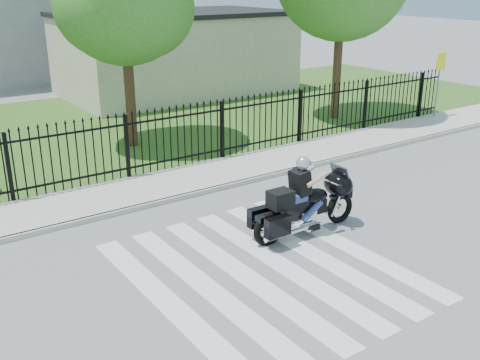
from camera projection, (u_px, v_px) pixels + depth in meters
ground at (264, 270)px, 10.50m from camera, size 120.00×120.00×0.00m
crosswalk at (264, 270)px, 10.50m from camera, size 5.00×5.50×0.01m
sidewalk at (146, 189)px, 14.33m from camera, size 40.00×2.00×0.12m
curb at (164, 201)px, 13.56m from camera, size 40.00×0.12×0.12m
grass_strip at (58, 132)px, 19.75m from camera, size 40.00×12.00×0.02m
iron_fence at (127, 148)px, 14.81m from camera, size 26.00×0.04×1.80m
building_low at (176, 55)px, 26.00m from camera, size 10.00×6.00×3.50m
building_low_roof at (175, 14)px, 25.37m from camera, size 10.20×6.20×0.20m
motorcycle_rider at (304, 202)px, 11.76m from camera, size 2.68×0.81×1.77m
traffic_sign at (440, 71)px, 21.01m from camera, size 0.52×0.09×2.40m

